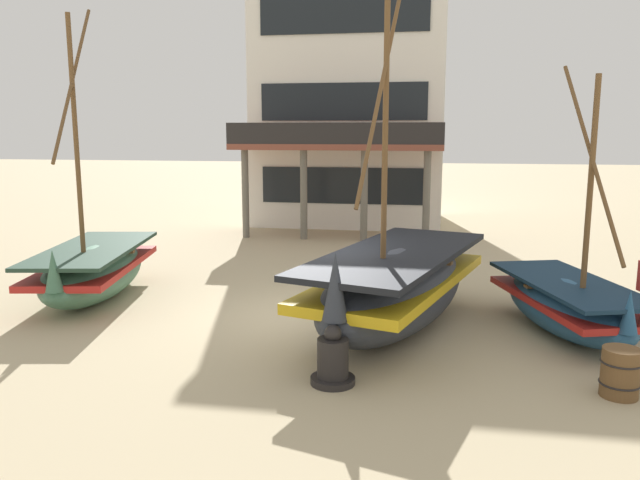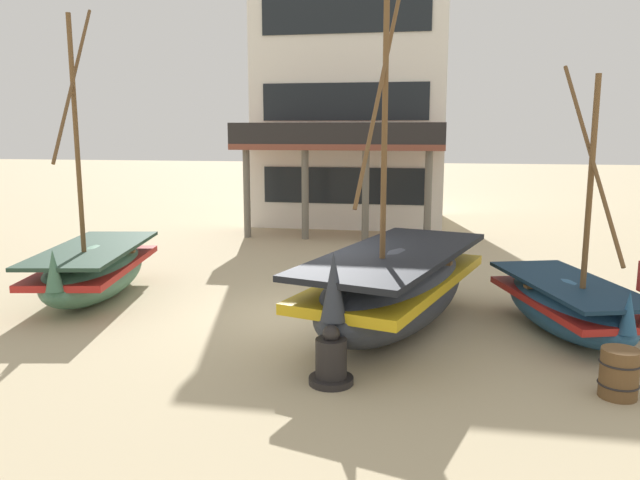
{
  "view_description": "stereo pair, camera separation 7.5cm",
  "coord_description": "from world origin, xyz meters",
  "px_view_note": "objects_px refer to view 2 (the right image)",
  "views": [
    {
      "loc": [
        2.28,
        -11.81,
        3.7
      ],
      "look_at": [
        0.0,
        1.0,
        1.4
      ],
      "focal_mm": 35.15,
      "sensor_mm": 36.0,
      "label": 1
    },
    {
      "loc": [
        2.35,
        -11.79,
        3.7
      ],
      "look_at": [
        0.0,
        1.0,
        1.4
      ],
      "focal_mm": 35.15,
      "sensor_mm": 36.0,
      "label": 2
    }
  ],
  "objects_px": {
    "fishing_boat_centre_large": "(395,286)",
    "fishing_boat_far_right": "(94,269)",
    "harbor_building_main": "(353,105)",
    "capstan_winch": "(331,361)",
    "wooden_barrel": "(619,373)",
    "fishing_boat_near_left": "(568,304)"
  },
  "relations": [
    {
      "from": "fishing_boat_centre_large",
      "to": "capstan_winch",
      "type": "height_order",
      "value": "fishing_boat_centre_large"
    },
    {
      "from": "fishing_boat_centre_large",
      "to": "fishing_boat_far_right",
      "type": "relative_size",
      "value": 1.15
    },
    {
      "from": "fishing_boat_far_right",
      "to": "capstan_winch",
      "type": "height_order",
      "value": "fishing_boat_far_right"
    },
    {
      "from": "fishing_boat_far_right",
      "to": "capstan_winch",
      "type": "bearing_deg",
      "value": -32.56
    },
    {
      "from": "fishing_boat_centre_large",
      "to": "harbor_building_main",
      "type": "distance_m",
      "value": 14.7
    },
    {
      "from": "fishing_boat_far_right",
      "to": "harbor_building_main",
      "type": "height_order",
      "value": "harbor_building_main"
    },
    {
      "from": "fishing_boat_near_left",
      "to": "fishing_boat_far_right",
      "type": "relative_size",
      "value": 0.77
    },
    {
      "from": "wooden_barrel",
      "to": "fishing_boat_centre_large",
      "type": "bearing_deg",
      "value": 142.77
    },
    {
      "from": "fishing_boat_centre_large",
      "to": "harbor_building_main",
      "type": "xyz_separation_m",
      "value": [
        -2.62,
        13.95,
        3.86
      ]
    },
    {
      "from": "fishing_boat_near_left",
      "to": "fishing_boat_centre_large",
      "type": "xyz_separation_m",
      "value": [
        -3.13,
        -0.31,
        0.27
      ]
    },
    {
      "from": "fishing_boat_centre_large",
      "to": "fishing_boat_far_right",
      "type": "bearing_deg",
      "value": 171.05
    },
    {
      "from": "capstan_winch",
      "to": "wooden_barrel",
      "type": "height_order",
      "value": "capstan_winch"
    },
    {
      "from": "fishing_boat_centre_large",
      "to": "capstan_winch",
      "type": "bearing_deg",
      "value": -105.13
    },
    {
      "from": "fishing_boat_near_left",
      "to": "harbor_building_main",
      "type": "relative_size",
      "value": 0.52
    },
    {
      "from": "fishing_boat_far_right",
      "to": "harbor_building_main",
      "type": "distance_m",
      "value": 14.11
    },
    {
      "from": "harbor_building_main",
      "to": "fishing_boat_near_left",
      "type": "bearing_deg",
      "value": -67.13
    },
    {
      "from": "capstan_winch",
      "to": "harbor_building_main",
      "type": "distance_m",
      "value": 17.35
    },
    {
      "from": "capstan_winch",
      "to": "harbor_building_main",
      "type": "relative_size",
      "value": 0.1
    },
    {
      "from": "fishing_boat_near_left",
      "to": "capstan_winch",
      "type": "relative_size",
      "value": 5.4
    },
    {
      "from": "capstan_winch",
      "to": "wooden_barrel",
      "type": "xyz_separation_m",
      "value": [
        4.03,
        0.26,
        0.0
      ]
    },
    {
      "from": "fishing_boat_far_right",
      "to": "harbor_building_main",
      "type": "xyz_separation_m",
      "value": [
        4.09,
        12.89,
        4.03
      ]
    },
    {
      "from": "fishing_boat_far_right",
      "to": "wooden_barrel",
      "type": "distance_m",
      "value": 10.61
    }
  ]
}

